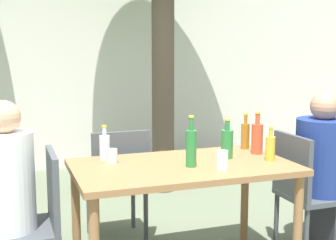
{
  "coord_description": "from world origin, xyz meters",
  "views": [
    {
      "loc": [
        -1.08,
        -2.79,
        1.52
      ],
      "look_at": [
        0.0,
        0.3,
        1.02
      ],
      "focal_mm": 50.0,
      "sensor_mm": 36.0,
      "label": 1
    }
  ],
  "objects_px": {
    "patio_chair_2": "(118,179)",
    "drinking_glass_0": "(222,160)",
    "soda_bottle_2": "(257,138)",
    "dining_table_front": "(183,177)",
    "green_bottle_0": "(227,143)",
    "green_bottle_5": "(191,147)",
    "person_seated_1": "(330,179)",
    "water_bottle_1": "(105,146)",
    "amber_bottle_3": "(245,135)",
    "patio_chair_0": "(35,217)",
    "oil_cruet_4": "(270,148)",
    "patio_chair_1": "(304,187)",
    "drinking_glass_1": "(112,156)"
  },
  "relations": [
    {
      "from": "person_seated_1",
      "to": "soda_bottle_2",
      "type": "distance_m",
      "value": 0.67
    },
    {
      "from": "person_seated_1",
      "to": "drinking_glass_0",
      "type": "relative_size",
      "value": 9.94
    },
    {
      "from": "patio_chair_2",
      "to": "dining_table_front",
      "type": "bearing_deg",
      "value": 113.97
    },
    {
      "from": "dining_table_front",
      "to": "green_bottle_0",
      "type": "distance_m",
      "value": 0.4
    },
    {
      "from": "dining_table_front",
      "to": "drinking_glass_0",
      "type": "distance_m",
      "value": 0.32
    },
    {
      "from": "water_bottle_1",
      "to": "oil_cruet_4",
      "type": "xyz_separation_m",
      "value": [
        1.05,
        -0.41,
        -0.0
      ]
    },
    {
      "from": "patio_chair_2",
      "to": "amber_bottle_3",
      "type": "height_order",
      "value": "amber_bottle_3"
    },
    {
      "from": "dining_table_front",
      "to": "patio_chair_1",
      "type": "distance_m",
      "value": 0.96
    },
    {
      "from": "soda_bottle_2",
      "to": "amber_bottle_3",
      "type": "xyz_separation_m",
      "value": [
        0.0,
        0.18,
        -0.01
      ]
    },
    {
      "from": "patio_chair_0",
      "to": "patio_chair_2",
      "type": "height_order",
      "value": "same"
    },
    {
      "from": "patio_chair_1",
      "to": "dining_table_front",
      "type": "bearing_deg",
      "value": 90.0
    },
    {
      "from": "green_bottle_0",
      "to": "water_bottle_1",
      "type": "xyz_separation_m",
      "value": [
        -0.81,
        0.24,
        -0.02
      ]
    },
    {
      "from": "amber_bottle_3",
      "to": "drinking_glass_1",
      "type": "relative_size",
      "value": 2.87
    },
    {
      "from": "patio_chair_0",
      "to": "oil_cruet_4",
      "type": "xyz_separation_m",
      "value": [
        1.54,
        -0.11,
        0.34
      ]
    },
    {
      "from": "patio_chair_0",
      "to": "person_seated_1",
      "type": "xyz_separation_m",
      "value": [
        2.13,
        -0.0,
        0.03
      ]
    },
    {
      "from": "drinking_glass_0",
      "to": "green_bottle_5",
      "type": "bearing_deg",
      "value": 138.77
    },
    {
      "from": "patio_chair_1",
      "to": "green_bottle_5",
      "type": "relative_size",
      "value": 2.76
    },
    {
      "from": "patio_chair_0",
      "to": "water_bottle_1",
      "type": "distance_m",
      "value": 0.67
    },
    {
      "from": "dining_table_front",
      "to": "amber_bottle_3",
      "type": "bearing_deg",
      "value": 25.22
    },
    {
      "from": "soda_bottle_2",
      "to": "drinking_glass_0",
      "type": "bearing_deg",
      "value": -142.93
    },
    {
      "from": "water_bottle_1",
      "to": "amber_bottle_3",
      "type": "distance_m",
      "value": 1.07
    },
    {
      "from": "water_bottle_1",
      "to": "drinking_glass_0",
      "type": "bearing_deg",
      "value": -38.98
    },
    {
      "from": "green_bottle_5",
      "to": "dining_table_front",
      "type": "bearing_deg",
      "value": 106.77
    },
    {
      "from": "green_bottle_0",
      "to": "green_bottle_5",
      "type": "relative_size",
      "value": 0.84
    },
    {
      "from": "soda_bottle_2",
      "to": "drinking_glass_0",
      "type": "relative_size",
      "value": 2.49
    },
    {
      "from": "dining_table_front",
      "to": "water_bottle_1",
      "type": "relative_size",
      "value": 6.1
    },
    {
      "from": "dining_table_front",
      "to": "person_seated_1",
      "type": "relative_size",
      "value": 1.18
    },
    {
      "from": "soda_bottle_2",
      "to": "drinking_glass_1",
      "type": "distance_m",
      "value": 1.06
    },
    {
      "from": "patio_chair_2",
      "to": "water_bottle_1",
      "type": "distance_m",
      "value": 0.51
    },
    {
      "from": "amber_bottle_3",
      "to": "oil_cruet_4",
      "type": "height_order",
      "value": "amber_bottle_3"
    },
    {
      "from": "green_bottle_0",
      "to": "water_bottle_1",
      "type": "distance_m",
      "value": 0.84
    },
    {
      "from": "dining_table_front",
      "to": "soda_bottle_2",
      "type": "xyz_separation_m",
      "value": [
        0.61,
        0.11,
        0.21
      ]
    },
    {
      "from": "green_bottle_5",
      "to": "patio_chair_0",
      "type": "bearing_deg",
      "value": 175.32
    },
    {
      "from": "water_bottle_1",
      "to": "soda_bottle_2",
      "type": "distance_m",
      "value": 1.09
    },
    {
      "from": "person_seated_1",
      "to": "water_bottle_1",
      "type": "height_order",
      "value": "person_seated_1"
    },
    {
      "from": "patio_chair_0",
      "to": "amber_bottle_3",
      "type": "bearing_deg",
      "value": 100.48
    },
    {
      "from": "person_seated_1",
      "to": "water_bottle_1",
      "type": "relative_size",
      "value": 5.16
    },
    {
      "from": "patio_chair_2",
      "to": "drinking_glass_1",
      "type": "height_order",
      "value": "patio_chair_2"
    },
    {
      "from": "oil_cruet_4",
      "to": "drinking_glass_1",
      "type": "relative_size",
      "value": 2.46
    },
    {
      "from": "patio_chair_0",
      "to": "person_seated_1",
      "type": "height_order",
      "value": "person_seated_1"
    },
    {
      "from": "soda_bottle_2",
      "to": "amber_bottle_3",
      "type": "distance_m",
      "value": 0.18
    },
    {
      "from": "drinking_glass_0",
      "to": "dining_table_front",
      "type": "bearing_deg",
      "value": 129.69
    },
    {
      "from": "amber_bottle_3",
      "to": "dining_table_front",
      "type": "bearing_deg",
      "value": -154.78
    },
    {
      "from": "dining_table_front",
      "to": "oil_cruet_4",
      "type": "bearing_deg",
      "value": -10.16
    },
    {
      "from": "water_bottle_1",
      "to": "oil_cruet_4",
      "type": "relative_size",
      "value": 1.01
    },
    {
      "from": "green_bottle_5",
      "to": "soda_bottle_2",
      "type": "bearing_deg",
      "value": 18.18
    },
    {
      "from": "water_bottle_1",
      "to": "drinking_glass_0",
      "type": "xyz_separation_m",
      "value": [
        0.64,
        -0.52,
        -0.03
      ]
    },
    {
      "from": "person_seated_1",
      "to": "oil_cruet_4",
      "type": "height_order",
      "value": "person_seated_1"
    },
    {
      "from": "patio_chair_2",
      "to": "drinking_glass_0",
      "type": "distance_m",
      "value": 1.03
    },
    {
      "from": "dining_table_front",
      "to": "amber_bottle_3",
      "type": "height_order",
      "value": "amber_bottle_3"
    }
  ]
}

